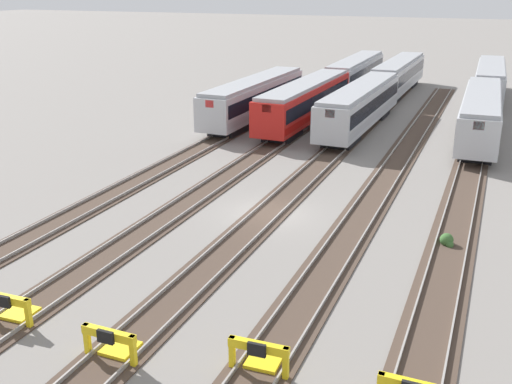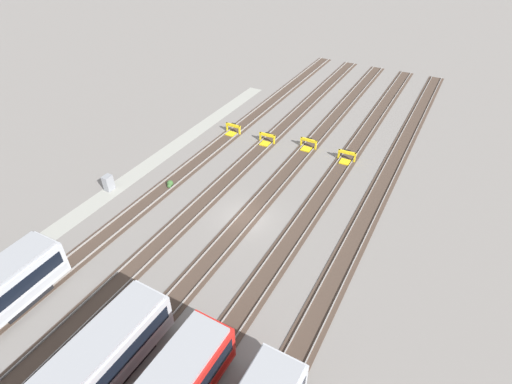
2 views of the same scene
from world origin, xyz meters
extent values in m
plane|color=gray|center=(0.00, 0.00, 0.00)|extent=(400.00, 400.00, 0.00)
cube|color=#9E9E93|center=(0.00, -13.83, 0.00)|extent=(54.00, 2.00, 0.01)
cube|color=#47382D|center=(0.00, -9.54, 0.03)|extent=(90.00, 2.23, 0.06)
cube|color=gray|center=(0.00, -8.82, 0.14)|extent=(90.00, 0.07, 0.15)
cube|color=gray|center=(0.00, -10.26, 0.14)|extent=(90.00, 0.07, 0.15)
cube|color=#47382D|center=(0.00, -4.77, 0.03)|extent=(90.00, 2.23, 0.06)
cube|color=gray|center=(0.00, -4.05, 0.14)|extent=(90.00, 0.07, 0.15)
cube|color=gray|center=(0.00, -5.49, 0.14)|extent=(90.00, 0.07, 0.15)
cube|color=#47382D|center=(0.00, 0.00, 0.03)|extent=(90.00, 2.24, 0.06)
cube|color=gray|center=(0.00, 0.72, 0.14)|extent=(90.00, 0.07, 0.15)
cube|color=gray|center=(0.00, -0.72, 0.14)|extent=(90.00, 0.07, 0.15)
cube|color=#47382D|center=(0.00, 4.77, 0.03)|extent=(90.00, 2.23, 0.06)
cube|color=gray|center=(0.00, 5.49, 0.14)|extent=(90.00, 0.07, 0.15)
cube|color=gray|center=(0.00, 4.05, 0.14)|extent=(90.00, 0.07, 0.15)
cube|color=#47382D|center=(0.00, 9.54, 0.03)|extent=(90.00, 2.23, 0.06)
cube|color=gray|center=(0.00, 10.26, 0.14)|extent=(90.00, 0.07, 0.15)
cube|color=gray|center=(0.00, 8.82, 0.14)|extent=(90.00, 0.07, 0.15)
cube|color=red|center=(12.41, 0.17, 3.05)|extent=(0.09, 0.70, 0.56)
cube|color=black|center=(15.79, 0.10, 0.35)|extent=(3.65, 2.31, 0.70)
cube|color=red|center=(12.41, 4.96, 3.05)|extent=(0.09, 0.70, 0.56)
cube|color=red|center=(12.41, 9.64, 3.05)|extent=(0.09, 0.70, 0.56)
cube|color=red|center=(12.41, -9.77, 3.05)|extent=(0.10, 0.70, 0.56)
cube|color=black|center=(15.79, -9.69, 0.35)|extent=(3.65, 2.32, 0.70)
cube|color=yellow|center=(-13.31, -8.64, 0.57)|extent=(0.18, 0.18, 1.15)
cube|color=yellow|center=(-13.32, -10.44, 0.57)|extent=(0.18, 0.18, 1.15)
cube|color=yellow|center=(-13.32, -9.54, 1.00)|extent=(0.25, 2.00, 0.30)
cube|color=yellow|center=(-12.77, -9.54, 0.09)|extent=(1.11, 1.09, 0.18)
cube|color=black|center=(-13.50, -9.54, 1.00)|extent=(0.12, 0.60, 0.44)
cube|color=yellow|center=(-13.24, -3.87, 0.57)|extent=(0.19, 0.19, 1.15)
cube|color=yellow|center=(-13.16, -5.67, 0.57)|extent=(0.19, 0.19, 1.15)
cube|color=yellow|center=(-13.20, -4.77, 1.00)|extent=(0.32, 2.01, 0.30)
cube|color=yellow|center=(-12.65, -4.75, 0.09)|extent=(1.14, 1.12, 0.18)
cube|color=black|center=(-13.38, -4.78, 1.00)|extent=(0.14, 0.60, 0.44)
cube|color=yellow|center=(-14.39, 0.90, 0.57)|extent=(0.18, 0.18, 1.15)
cube|color=yellow|center=(-14.40, -0.90, 0.57)|extent=(0.18, 0.18, 1.15)
cube|color=yellow|center=(-14.39, 0.00, 1.00)|extent=(0.25, 2.00, 0.30)
cube|color=yellow|center=(-13.84, 0.00, 0.09)|extent=(1.11, 1.09, 0.18)
cube|color=black|center=(-14.57, 0.00, 1.00)|extent=(0.12, 0.60, 0.44)
cube|color=yellow|center=(-13.92, 5.67, 0.57)|extent=(0.19, 0.19, 1.15)
cube|color=yellow|center=(-13.85, 3.87, 0.57)|extent=(0.19, 0.19, 1.15)
cube|color=yellow|center=(-13.88, 4.77, 1.00)|extent=(0.32, 2.01, 0.30)
cube|color=yellow|center=(-13.34, 4.79, 0.09)|extent=(1.14, 1.12, 0.18)
cube|color=black|center=(-14.06, 4.76, 1.00)|extent=(0.14, 0.60, 0.44)
cube|color=gray|center=(2.75, -14.19, 0.80)|extent=(0.90, 0.70, 1.60)
cube|color=#333338|center=(2.75, -14.55, 1.04)|extent=(0.70, 0.04, 0.36)
sphere|color=#38602D|center=(-0.68, -9.30, 0.28)|extent=(0.64, 0.64, 0.64)
sphere|color=#38602D|center=(-0.38, -9.18, 0.18)|extent=(0.44, 0.44, 0.44)
sphere|color=#38602D|center=(-0.90, -9.48, 0.14)|extent=(0.36, 0.36, 0.36)
camera|label=1|loc=(-28.11, -10.79, 11.77)|focal=42.00mm
camera|label=2|loc=(23.90, 14.10, 23.62)|focal=28.00mm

